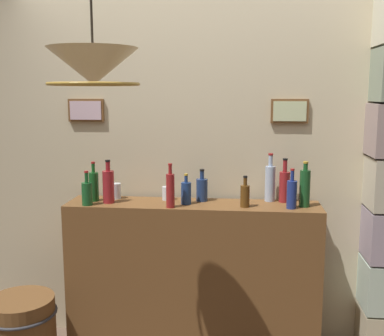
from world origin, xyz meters
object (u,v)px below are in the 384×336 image
(glass_tumbler_rocks, at_px, (167,193))
(pendant_lamp, at_px, (93,68))
(liquor_bottle_port, at_px, (284,186))
(liquor_bottle_whiskey, at_px, (108,186))
(liquor_bottle_mezcal, at_px, (245,195))
(glass_tumbler_highball, at_px, (116,191))
(liquor_bottle_rye, at_px, (270,182))
(liquor_bottle_tequila, at_px, (186,193))
(wooden_barrel, at_px, (23,331))
(liquor_bottle_amaro, at_px, (292,194))
(liquor_bottle_bourbon, at_px, (305,188))
(liquor_bottle_scotch, at_px, (202,189))
(liquor_bottle_brandy, at_px, (94,186))
(liquor_bottle_vermouth, at_px, (170,190))
(liquor_bottle_vodka, at_px, (87,193))

(glass_tumbler_rocks, distance_m, pendant_lamp, 1.23)
(liquor_bottle_port, bearing_deg, liquor_bottle_whiskey, -172.87)
(liquor_bottle_mezcal, distance_m, glass_tumbler_highball, 0.91)
(liquor_bottle_rye, height_order, liquor_bottle_tequila, liquor_bottle_rye)
(liquor_bottle_tequila, xyz_separation_m, wooden_barrel, (-1.07, -0.27, -0.91))
(liquor_bottle_whiskey, relative_size, liquor_bottle_amaro, 1.13)
(liquor_bottle_port, distance_m, pendant_lamp, 1.56)
(wooden_barrel, bearing_deg, liquor_bottle_bourbon, 8.46)
(liquor_bottle_scotch, bearing_deg, liquor_bottle_whiskey, -169.18)
(liquor_bottle_brandy, xyz_separation_m, liquor_bottle_tequila, (0.64, -0.02, -0.03))
(liquor_bottle_rye, relative_size, glass_tumbler_highball, 3.06)
(liquor_bottle_scotch, height_order, liquor_bottle_vermouth, liquor_bottle_vermouth)
(liquor_bottle_rye, xyz_separation_m, pendant_lamp, (-0.92, -0.94, 0.72))
(liquor_bottle_scotch, distance_m, liquor_bottle_vermouth, 0.28)
(liquor_bottle_port, bearing_deg, liquor_bottle_vermouth, -162.61)
(liquor_bottle_amaro, bearing_deg, liquor_bottle_mezcal, 178.69)
(liquor_bottle_bourbon, xyz_separation_m, wooden_barrel, (-1.84, -0.27, -0.96))
(liquor_bottle_rye, xyz_separation_m, wooden_barrel, (-1.63, -0.41, -0.96))
(glass_tumbler_highball, bearing_deg, pendant_lamp, -80.40)
(liquor_bottle_mezcal, relative_size, pendant_lamp, 0.39)
(liquor_bottle_tequila, height_order, liquor_bottle_vodka, liquor_bottle_vodka)
(liquor_bottle_bourbon, distance_m, liquor_bottle_vermouth, 0.87)
(liquor_bottle_vodka, xyz_separation_m, glass_tumbler_rocks, (0.50, 0.20, -0.04))
(liquor_bottle_mezcal, bearing_deg, liquor_bottle_scotch, 153.94)
(liquor_bottle_bourbon, bearing_deg, liquor_bottle_tequila, -179.50)
(liquor_bottle_amaro, xyz_separation_m, glass_tumbler_highball, (-1.20, 0.16, -0.04))
(liquor_bottle_mezcal, distance_m, glass_tumbler_rocks, 0.56)
(liquor_bottle_vermouth, relative_size, wooden_barrel, 0.62)
(liquor_bottle_rye, distance_m, liquor_bottle_scotch, 0.47)
(liquor_bottle_brandy, height_order, liquor_bottle_vodka, liquor_bottle_brandy)
(liquor_bottle_whiskey, bearing_deg, pendant_lamp, -77.74)
(glass_tumbler_highball, xyz_separation_m, pendant_lamp, (0.15, -0.91, 0.80))
(liquor_bottle_rye, height_order, liquor_bottle_port, liquor_bottle_rye)
(liquor_bottle_tequila, bearing_deg, liquor_bottle_rye, 14.48)
(liquor_bottle_vodka, height_order, pendant_lamp, pendant_lamp)
(liquor_bottle_bourbon, height_order, glass_tumbler_highball, liquor_bottle_bourbon)
(liquor_bottle_rye, relative_size, pendant_lamp, 0.62)
(liquor_bottle_scotch, distance_m, pendant_lamp, 1.27)
(pendant_lamp, bearing_deg, liquor_bottle_rye, 45.84)
(liquor_bottle_scotch, xyz_separation_m, liquor_bottle_amaro, (0.59, -0.15, 0.01))
(liquor_bottle_whiskey, height_order, liquor_bottle_bourbon, liquor_bottle_bourbon)
(liquor_bottle_tequila, height_order, pendant_lamp, pendant_lamp)
(liquor_bottle_tequila, height_order, glass_tumbler_highball, liquor_bottle_tequila)
(liquor_bottle_whiskey, distance_m, liquor_bottle_brandy, 0.12)
(liquor_bottle_amaro, height_order, liquor_bottle_tequila, liquor_bottle_amaro)
(liquor_bottle_scotch, height_order, liquor_bottle_vodka, liquor_bottle_vodka)
(liquor_bottle_tequila, distance_m, liquor_bottle_vermouth, 0.14)
(liquor_bottle_vermouth, bearing_deg, liquor_bottle_rye, 21.07)
(liquor_bottle_port, xyz_separation_m, pendant_lamp, (-1.01, -0.93, 0.74))
(liquor_bottle_vermouth, distance_m, glass_tumbler_highball, 0.48)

